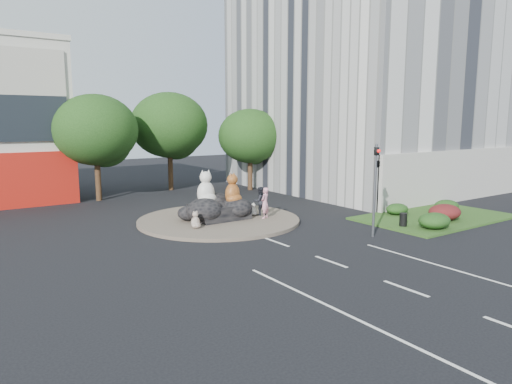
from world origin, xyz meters
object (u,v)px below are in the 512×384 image
Objects in this scene: kitten_calico at (195,219)px; litter_bin at (403,220)px; cat_white at (206,187)px; pedestrian_pink at (265,203)px; pedestrian_dark at (260,201)px; cat_tabby at (232,188)px; kitten_white at (253,209)px.

litter_bin is (10.42, -6.09, -0.20)m from kitten_calico.
cat_white is 3.80m from pedestrian_pink.
pedestrian_dark is 8.84m from litter_bin.
pedestrian_dark reaches higher than kitten_calico.
cat_tabby is 1.96× the size of kitten_calico.
cat_white is at bearing 51.78° from kitten_calico.
litter_bin is (5.60, -6.08, -0.66)m from pedestrian_pink.
pedestrian_pink is (0.13, -1.09, 0.54)m from kitten_white.
pedestrian_pink reaches higher than kitten_calico.
cat_tabby is at bearing 139.28° from kitten_white.
kitten_calico is 1.31× the size of litter_bin.
kitten_white is 1.09× the size of litter_bin.
litter_bin is (7.28, -7.19, -1.58)m from cat_tabby.
kitten_white is 0.45× the size of pedestrian_dark.
cat_white is 2.57× the size of kitten_white.
kitten_white is (4.68, 1.08, -0.09)m from kitten_calico.
kitten_calico is (-3.14, -1.10, -1.38)m from cat_tabby.
pedestrian_pink is 0.98m from pedestrian_dark.
cat_white is 2.13× the size of kitten_calico.
kitten_white is at bearing -15.32° from cat_white.
kitten_white is (1.54, -0.02, -1.47)m from cat_tabby.
cat_tabby is at bearing -1.71° from pedestrian_dark.
cat_white reaches higher than kitten_calico.
litter_bin is at bearing -41.38° from cat_white.
litter_bin is (5.74, -7.17, -0.11)m from kitten_white.
kitten_white is at bearing -30.47° from cat_tabby.
cat_tabby is 2.22m from pedestrian_pink.
kitten_calico reaches higher than kitten_white.
kitten_white is (2.94, -0.89, -1.56)m from cat_white.
pedestrian_pink is at bearing -63.22° from cat_tabby.
litter_bin is at bearing -91.29° from kitten_white.
cat_white reaches higher than pedestrian_pink.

